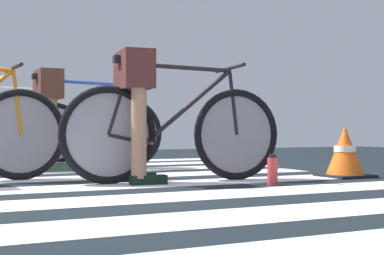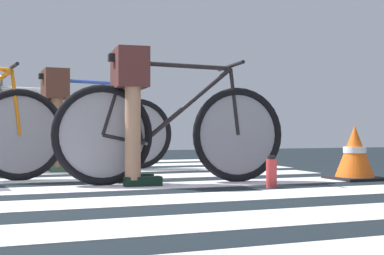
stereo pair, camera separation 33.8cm
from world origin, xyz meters
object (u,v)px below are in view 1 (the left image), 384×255
(bicycle_4_of_4, at_px, (7,131))
(water_bottle, at_px, (272,171))
(bicycle_3_of_4, at_px, (80,131))
(cyclist_1_of_4, at_px, (135,98))
(traffic_cone, at_px, (345,153))
(cyclist_3_of_4, at_px, (49,106))
(bicycle_1_of_4, at_px, (175,131))

(bicycle_4_of_4, bearing_deg, water_bottle, -58.23)
(bicycle_3_of_4, xyz_separation_m, bicycle_4_of_4, (-0.56, 1.11, 0.00))
(cyclist_1_of_4, relative_size, bicycle_4_of_4, 0.56)
(bicycle_3_of_4, xyz_separation_m, traffic_cone, (1.79, -1.79, -0.18))
(cyclist_1_of_4, bearing_deg, bicycle_4_of_4, 107.25)
(water_bottle, bearing_deg, cyclist_1_of_4, 147.91)
(cyclist_1_of_4, height_order, cyclist_3_of_4, cyclist_3_of_4)
(bicycle_1_of_4, xyz_separation_m, cyclist_3_of_4, (-0.64, 1.58, 0.25))
(water_bottle, bearing_deg, bicycle_1_of_4, 136.87)
(cyclist_1_of_4, height_order, water_bottle, cyclist_1_of_4)
(cyclist_1_of_4, bearing_deg, bicycle_1_of_4, 0.00)
(bicycle_1_of_4, distance_m, water_bottle, 0.79)
(traffic_cone, bearing_deg, bicycle_3_of_4, 135.10)
(bicycle_3_of_4, height_order, water_bottle, bicycle_3_of_4)
(bicycle_1_of_4, relative_size, cyclist_3_of_4, 1.78)
(bicycle_1_of_4, distance_m, cyclist_1_of_4, 0.39)
(bicycle_1_of_4, distance_m, bicycle_4_of_4, 2.84)
(bicycle_3_of_4, height_order, bicycle_4_of_4, same)
(bicycle_3_of_4, distance_m, water_bottle, 2.29)
(bicycle_1_of_4, relative_size, cyclist_1_of_4, 1.79)
(bicycle_1_of_4, distance_m, cyclist_3_of_4, 1.73)
(traffic_cone, bearing_deg, cyclist_1_of_4, 172.76)
(bicycle_3_of_4, relative_size, cyclist_3_of_4, 1.78)
(bicycle_1_of_4, bearing_deg, cyclist_3_of_4, 116.90)
(cyclist_1_of_4, xyz_separation_m, bicycle_3_of_4, (-0.02, 1.56, -0.24))
(cyclist_3_of_4, bearing_deg, bicycle_1_of_4, -68.92)
(water_bottle, relative_size, traffic_cone, 0.51)
(bicycle_1_of_4, bearing_deg, cyclist_1_of_4, -180.00)
(bicycle_3_of_4, bearing_deg, cyclist_3_of_4, -180.00)
(cyclist_1_of_4, xyz_separation_m, cyclist_3_of_4, (-0.33, 1.56, 0.00))
(cyclist_1_of_4, distance_m, water_bottle, 1.13)
(bicycle_1_of_4, xyz_separation_m, water_bottle, (0.54, -0.51, -0.28))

